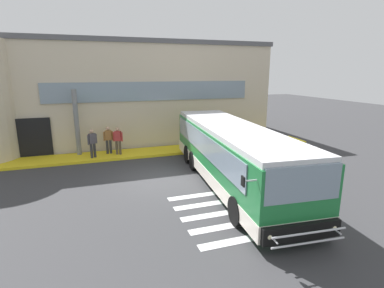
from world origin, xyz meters
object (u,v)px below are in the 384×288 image
(passenger_by_doorway, at_px, (108,139))
(safety_bollard_yellow, at_px, (190,148))
(entry_support_column, at_px, (77,123))
(bus_main_foreground, at_px, (231,156))
(passenger_at_curb_edge, at_px, (118,139))
(passenger_near_column, at_px, (92,141))

(passenger_by_doorway, bearing_deg, safety_bollard_yellow, -16.67)
(safety_bollard_yellow, bearing_deg, entry_support_column, 164.41)
(bus_main_foreground, relative_size, passenger_at_curb_edge, 6.93)
(entry_support_column, bearing_deg, bus_main_foreground, -46.01)
(passenger_at_curb_edge, bearing_deg, passenger_near_column, -172.12)
(bus_main_foreground, bearing_deg, passenger_by_doorway, 127.20)
(passenger_near_column, relative_size, passenger_by_doorway, 1.00)
(bus_main_foreground, bearing_deg, passenger_near_column, 134.86)
(bus_main_foreground, height_order, passenger_at_curb_edge, bus_main_foreground)
(entry_support_column, distance_m, bus_main_foreground, 9.72)
(entry_support_column, bearing_deg, passenger_by_doorway, -12.59)
(passenger_by_doorway, relative_size, passenger_at_curb_edge, 1.00)
(passenger_at_curb_edge, bearing_deg, passenger_by_doorway, 142.42)
(bus_main_foreground, relative_size, passenger_by_doorway, 6.93)
(bus_main_foreground, relative_size, safety_bollard_yellow, 12.90)
(passenger_by_doorway, height_order, safety_bollard_yellow, passenger_by_doorway)
(passenger_by_doorway, relative_size, safety_bollard_yellow, 1.86)
(bus_main_foreground, distance_m, passenger_near_column, 8.43)
(passenger_near_column, bearing_deg, safety_bollard_yellow, -8.07)
(bus_main_foreground, xyz_separation_m, passenger_by_doorway, (-5.00, 6.58, -0.25))
(passenger_near_column, distance_m, passenger_by_doorway, 1.13)
(entry_support_column, xyz_separation_m, passenger_near_column, (0.79, -1.00, -0.98))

